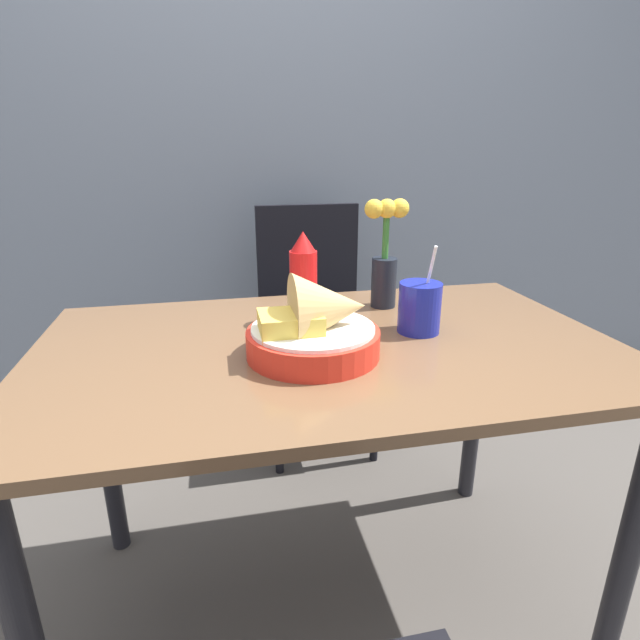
{
  "coord_description": "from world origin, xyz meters",
  "views": [
    {
      "loc": [
        -0.23,
        -0.97,
        1.14
      ],
      "look_at": [
        -0.02,
        -0.02,
        0.79
      ],
      "focal_mm": 28.0,
      "sensor_mm": 36.0,
      "label": 1
    }
  ],
  "objects_px": {
    "ketchup_bottle": "(303,279)",
    "drink_cup": "(419,309)",
    "chair_far_window": "(312,305)",
    "food_basket": "(318,327)",
    "flower_vase": "(385,255)"
  },
  "relations": [
    {
      "from": "chair_far_window",
      "to": "food_basket",
      "type": "relative_size",
      "value": 3.42
    },
    {
      "from": "chair_far_window",
      "to": "ketchup_bottle",
      "type": "relative_size",
      "value": 4.22
    },
    {
      "from": "drink_cup",
      "to": "ketchup_bottle",
      "type": "bearing_deg",
      "value": 153.33
    },
    {
      "from": "chair_far_window",
      "to": "flower_vase",
      "type": "xyz_separation_m",
      "value": [
        0.07,
        -0.62,
        0.32
      ]
    },
    {
      "from": "drink_cup",
      "to": "flower_vase",
      "type": "distance_m",
      "value": 0.22
    },
    {
      "from": "chair_far_window",
      "to": "food_basket",
      "type": "height_order",
      "value": "chair_far_window"
    },
    {
      "from": "chair_far_window",
      "to": "ketchup_bottle",
      "type": "xyz_separation_m",
      "value": [
        -0.16,
        -0.7,
        0.29
      ]
    },
    {
      "from": "food_basket",
      "to": "drink_cup",
      "type": "relative_size",
      "value": 1.32
    },
    {
      "from": "food_basket",
      "to": "drink_cup",
      "type": "bearing_deg",
      "value": 18.23
    },
    {
      "from": "flower_vase",
      "to": "chair_far_window",
      "type": "bearing_deg",
      "value": 96.24
    },
    {
      "from": "chair_far_window",
      "to": "flower_vase",
      "type": "distance_m",
      "value": 0.7
    },
    {
      "from": "ketchup_bottle",
      "to": "chair_far_window",
      "type": "bearing_deg",
      "value": 77.19
    },
    {
      "from": "ketchup_bottle",
      "to": "drink_cup",
      "type": "xyz_separation_m",
      "value": [
        0.24,
        -0.12,
        -0.05
      ]
    },
    {
      "from": "chair_far_window",
      "to": "food_basket",
      "type": "distance_m",
      "value": 0.95
    },
    {
      "from": "ketchup_bottle",
      "to": "food_basket",
      "type": "bearing_deg",
      "value": -92.22
    }
  ]
}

